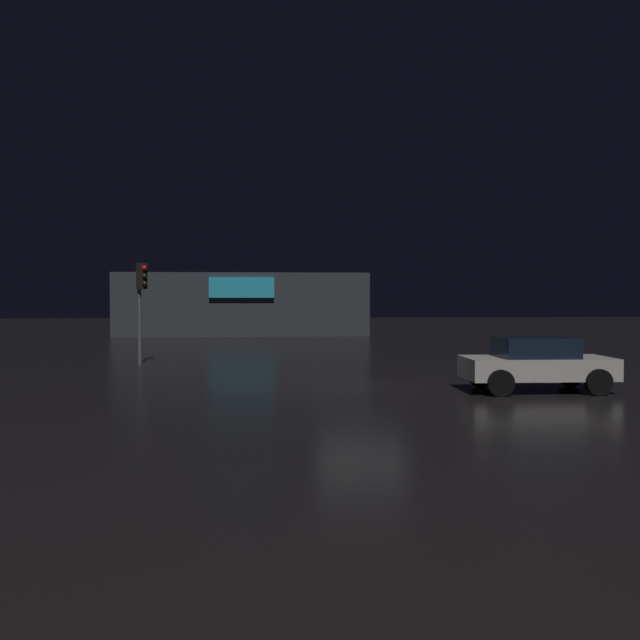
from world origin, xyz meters
name	(u,v)px	position (x,y,z in m)	size (l,w,h in m)	color
ground_plane	(362,386)	(0.00, 0.00, 0.00)	(120.00, 120.00, 0.00)	black
store_building	(244,304)	(-4.24, 26.34, 2.03)	(16.18, 6.47, 4.05)	#33383D
traffic_signal_opposite	(141,292)	(-7.39, 6.59, 2.71)	(0.43, 0.42, 3.80)	#595B60
car_near	(537,363)	(4.53, -1.49, 0.77)	(3.94, 1.96, 1.46)	silver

